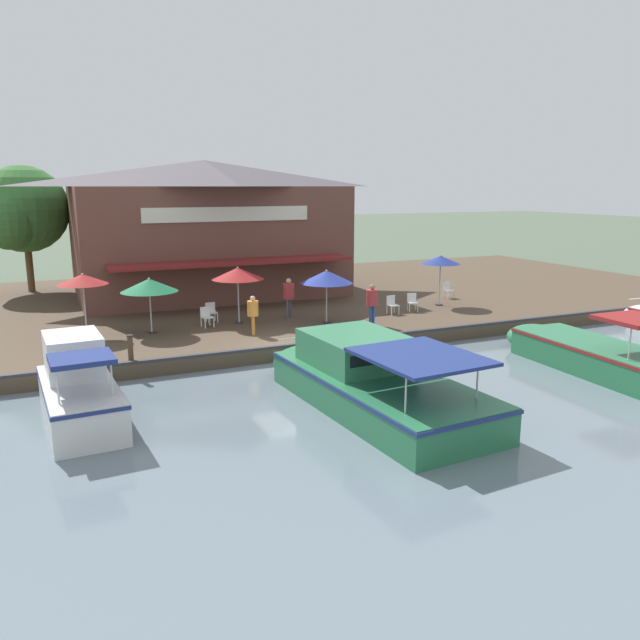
% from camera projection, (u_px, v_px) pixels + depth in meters
% --- Properties ---
extents(ground_plane, '(220.00, 220.00, 0.00)m').
position_uv_depth(ground_plane, '(291.00, 363.00, 23.31)').
color(ground_plane, '#4C5B47').
extents(quay_deck, '(22.00, 56.00, 0.60)m').
position_uv_depth(quay_deck, '(215.00, 305.00, 33.07)').
color(quay_deck, '#4C3D2D').
rests_on(quay_deck, ground).
extents(quay_edge_fender, '(0.20, 50.40, 0.10)m').
position_uv_depth(quay_edge_fender, '(290.00, 345.00, 23.26)').
color(quay_edge_fender, '#2D2D33').
rests_on(quay_edge_fender, quay_deck).
extents(waterfront_restaurant, '(11.19, 14.47, 7.26)m').
position_uv_depth(waterfront_restaurant, '(206.00, 226.00, 34.52)').
color(waterfront_restaurant, brown).
rests_on(waterfront_restaurant, quay_deck).
extents(patio_umbrella_back_row, '(1.93, 1.93, 2.55)m').
position_uv_depth(patio_umbrella_back_row, '(83.00, 279.00, 24.35)').
color(patio_umbrella_back_row, '#B7B7B7').
rests_on(patio_umbrella_back_row, quay_deck).
extents(patio_umbrella_mid_patio_right, '(2.28, 2.28, 2.35)m').
position_uv_depth(patio_umbrella_mid_patio_right, '(327.00, 277.00, 26.92)').
color(patio_umbrella_mid_patio_right, '#B7B7B7').
rests_on(patio_umbrella_mid_patio_right, quay_deck).
extents(patio_umbrella_far_corner, '(2.24, 2.24, 2.49)m').
position_uv_depth(patio_umbrella_far_corner, '(238.00, 273.00, 26.76)').
color(patio_umbrella_far_corner, '#B7B7B7').
rests_on(patio_umbrella_far_corner, quay_deck).
extents(patio_umbrella_mid_patio_left, '(2.28, 2.28, 2.28)m').
position_uv_depth(patio_umbrella_mid_patio_left, '(149.00, 285.00, 24.99)').
color(patio_umbrella_mid_patio_left, '#B7B7B7').
rests_on(patio_umbrella_mid_patio_left, quay_deck).
extents(patio_umbrella_by_entrance, '(1.94, 1.94, 2.54)m').
position_uv_depth(patio_umbrella_by_entrance, '(441.00, 260.00, 30.90)').
color(patio_umbrella_by_entrance, '#B7B7B7').
rests_on(patio_umbrella_by_entrance, quay_deck).
extents(cafe_chair_back_row_seat, '(0.46, 0.46, 0.85)m').
position_uv_depth(cafe_chair_back_row_seat, '(211.00, 311.00, 27.46)').
color(cafe_chair_back_row_seat, white).
rests_on(cafe_chair_back_row_seat, quay_deck).
extents(cafe_chair_mid_patio, '(0.55, 0.55, 0.85)m').
position_uv_depth(cafe_chair_mid_patio, '(412.00, 301.00, 29.78)').
color(cafe_chair_mid_patio, white).
rests_on(cafe_chair_mid_patio, quay_deck).
extents(cafe_chair_under_first_umbrella, '(0.46, 0.46, 0.85)m').
position_uv_depth(cafe_chair_under_first_umbrella, '(392.00, 304.00, 29.15)').
color(cafe_chair_under_first_umbrella, white).
rests_on(cafe_chair_under_first_umbrella, quay_deck).
extents(cafe_chair_beside_entrance, '(0.52, 0.52, 0.85)m').
position_uv_depth(cafe_chair_beside_entrance, '(207.00, 316.00, 26.48)').
color(cafe_chair_beside_entrance, white).
rests_on(cafe_chair_beside_entrance, quay_deck).
extents(cafe_chair_far_corner_seat, '(0.46, 0.46, 0.85)m').
position_uv_depth(cafe_chair_far_corner_seat, '(448.00, 289.00, 33.30)').
color(cafe_chair_far_corner_seat, white).
rests_on(cafe_chair_far_corner_seat, quay_deck).
extents(person_mid_patio, '(0.45, 0.45, 1.59)m').
position_uv_depth(person_mid_patio, '(253.00, 311.00, 24.99)').
color(person_mid_patio, orange).
rests_on(person_mid_patio, quay_deck).
extents(person_near_entrance, '(0.51, 0.51, 1.81)m').
position_uv_depth(person_near_entrance, '(289.00, 293.00, 28.15)').
color(person_near_entrance, '#4C4C56').
rests_on(person_near_entrance, quay_deck).
extents(person_at_quay_edge, '(0.50, 0.50, 1.77)m').
position_uv_depth(person_at_quay_edge, '(372.00, 299.00, 26.67)').
color(person_at_quay_edge, '#2D5193').
rests_on(person_at_quay_edge, quay_deck).
extents(motorboat_fourth_along, '(9.44, 3.83, 2.10)m').
position_uv_depth(motorboat_fourth_along, '(363.00, 377.00, 18.90)').
color(motorboat_fourth_along, '#287047').
rests_on(motorboat_fourth_along, river_water).
extents(motorboat_far_downstream, '(7.39, 2.59, 2.21)m').
position_uv_depth(motorboat_far_downstream, '(582.00, 350.00, 22.55)').
color(motorboat_far_downstream, '#287047').
rests_on(motorboat_far_downstream, river_water).
extents(motorboat_distant_upstream, '(5.68, 2.15, 2.32)m').
position_uv_depth(motorboat_distant_upstream, '(77.00, 387.00, 17.56)').
color(motorboat_distant_upstream, silver).
rests_on(motorboat_distant_upstream, river_water).
extents(mooring_post, '(0.22, 0.22, 0.96)m').
position_uv_depth(mooring_post, '(130.00, 348.00, 21.13)').
color(mooring_post, '#473323').
rests_on(mooring_post, quay_deck).
extents(tree_behind_restaurant, '(5.05, 4.81, 7.03)m').
position_uv_depth(tree_behind_restaurant, '(20.00, 212.00, 34.32)').
color(tree_behind_restaurant, brown).
rests_on(tree_behind_restaurant, quay_deck).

